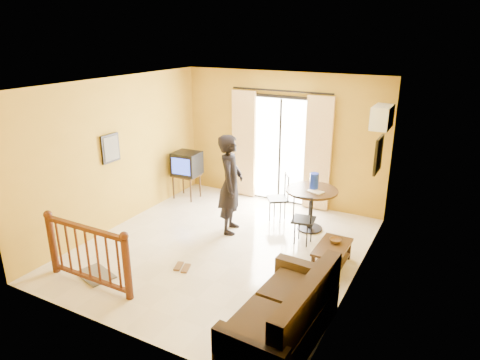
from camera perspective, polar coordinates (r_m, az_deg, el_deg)
The scene contains 19 objects.
ground at distance 7.53m, azimuth -2.34°, elevation -8.99°, with size 5.00×5.00×0.00m, color beige.
room_shell at distance 6.89m, azimuth -2.53°, elevation 3.58°, with size 5.00×5.00×5.00m.
balcony_door at distance 9.13m, azimuth 5.34°, elevation 4.09°, with size 2.25×0.14×2.46m.
tv_table at distance 9.58m, azimuth -7.15°, elevation 0.35°, with size 0.56×0.46×0.56m.
television at distance 9.46m, azimuth -7.10°, elevation 2.20°, with size 0.59×0.55×0.50m.
picture_left at distance 8.12m, azimuth -16.88°, elevation 4.06°, with size 0.05×0.42×0.52m.
dining_table at distance 8.04m, azimuth 9.50°, elevation -2.35°, with size 0.96×0.96×0.80m.
water_jug at distance 7.94m, azimuth 9.85°, elevation -0.18°, with size 0.17×0.17×0.31m, color #1228AA.
serving_tray at distance 7.86m, azimuth 10.05°, elevation -1.53°, with size 0.28×0.18×0.02m, color beige.
dining_chairs at distance 8.17m, azimuth 6.54°, elevation -6.73°, with size 1.30×1.20×0.95m.
air_conditioner at distance 7.89m, azimuth 18.38°, elevation 7.97°, with size 0.31×0.60×0.40m.
botanical_print at distance 7.35m, azimuth 17.97°, elevation 3.22°, with size 0.05×0.50×0.60m.
coffee_table at distance 7.01m, azimuth 12.17°, elevation -9.47°, with size 0.46×0.83×0.37m.
bowl at distance 7.06m, azimuth 12.58°, elevation -7.88°, with size 0.19×0.19×0.06m, color brown.
sofa at distance 5.40m, azimuth 6.10°, elevation -17.68°, with size 0.95×1.89×0.88m.
standing_person at distance 7.77m, azimuth -1.27°, elevation -0.58°, with size 0.67×0.44×1.85m, color black.
stair_balustrade at distance 6.65m, azimuth -19.72°, elevation -8.82°, with size 1.63×0.13×1.04m.
doormat at distance 7.11m, azimuth -18.70°, elevation -11.86°, with size 0.60×0.40×0.02m, color #5C564A.
sandals at distance 6.99m, azimuth -7.72°, elevation -11.45°, with size 0.32×0.27×0.03m.
Camera 1 is at (3.40, -5.69, 3.57)m, focal length 32.00 mm.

